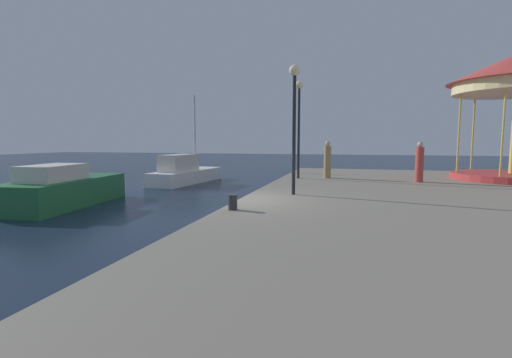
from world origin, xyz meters
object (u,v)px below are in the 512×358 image
(lamp_post_near_edge, at_px, (294,107))
(motorboat_green, at_px, (63,189))
(person_near_carousel, at_px, (327,161))
(lamp_post_mid_promenade, at_px, (299,113))
(person_mid_promenade, at_px, (419,163))
(bollard_north, at_px, (233,202))
(sailboat_white, at_px, (185,172))

(lamp_post_near_edge, bearing_deg, motorboat_green, -179.76)
(person_near_carousel, bearing_deg, lamp_post_mid_promenade, -158.20)
(lamp_post_near_edge, height_order, person_mid_promenade, lamp_post_near_edge)
(bollard_north, bearing_deg, person_near_carousel, 78.61)
(sailboat_white, xyz_separation_m, person_near_carousel, (8.76, -2.64, 0.98))
(lamp_post_mid_promenade, height_order, bollard_north, lamp_post_mid_promenade)
(bollard_north, bearing_deg, lamp_post_near_edge, 70.67)
(lamp_post_near_edge, bearing_deg, person_near_carousel, 83.05)
(motorboat_green, distance_m, person_near_carousel, 11.60)
(motorboat_green, distance_m, lamp_post_mid_promenade, 10.65)
(person_near_carousel, bearing_deg, lamp_post_near_edge, -96.95)
(lamp_post_near_edge, height_order, bollard_north, lamp_post_near_edge)
(lamp_post_mid_promenade, distance_m, person_near_carousel, 2.68)
(bollard_north, relative_size, person_mid_promenade, 0.23)
(lamp_post_mid_promenade, xyz_separation_m, person_near_carousel, (1.33, 0.53, -2.26))
(motorboat_green, xyz_separation_m, lamp_post_mid_promenade, (8.60, 5.38, 3.23))
(sailboat_white, relative_size, person_near_carousel, 3.56)
(sailboat_white, relative_size, motorboat_green, 1.11)
(sailboat_white, distance_m, motorboat_green, 8.63)
(lamp_post_mid_promenade, bearing_deg, person_near_carousel, 21.80)
(sailboat_white, height_order, lamp_post_mid_promenade, sailboat_white)
(lamp_post_near_edge, height_order, lamp_post_mid_promenade, lamp_post_mid_promenade)
(bollard_north, distance_m, person_near_carousel, 9.22)
(person_mid_promenade, bearing_deg, lamp_post_mid_promenade, 177.52)
(motorboat_green, bearing_deg, person_mid_promenade, 20.32)
(sailboat_white, height_order, motorboat_green, sailboat_white)
(bollard_north, height_order, person_mid_promenade, person_mid_promenade)
(bollard_north, xyz_separation_m, person_mid_promenade, (5.80, 8.25, 0.62))
(person_near_carousel, bearing_deg, sailboat_white, 163.26)
(sailboat_white, bearing_deg, lamp_post_near_edge, -46.62)
(motorboat_green, xyz_separation_m, person_near_carousel, (9.93, 5.92, 0.97))
(sailboat_white, distance_m, lamp_post_near_edge, 12.10)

